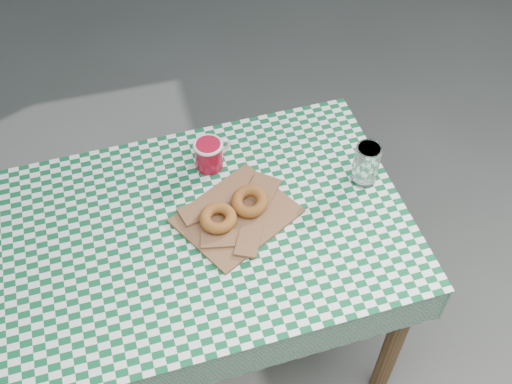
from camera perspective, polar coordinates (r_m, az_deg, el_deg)
ground at (r=2.51m, az=-0.32°, el=-11.06°), size 60.00×60.00×0.00m
table at (r=2.12m, az=-4.10°, el=-9.35°), size 1.19×0.81×0.75m
tablecloth at (r=1.80m, az=-4.77°, el=-3.33°), size 1.21×0.83×0.01m
paper_bag at (r=1.81m, az=-1.80°, el=-2.14°), size 0.40×0.38×0.02m
bagel_front at (r=1.78m, az=-3.52°, el=-2.41°), size 0.11×0.11×0.03m
bagel_back at (r=1.81m, az=-0.60°, el=-0.87°), size 0.15×0.15×0.03m
coffee_mug at (r=1.92m, az=-4.36°, el=3.42°), size 0.23×0.23×0.10m
drinking_glass at (r=1.88m, az=10.09°, el=2.53°), size 0.10×0.10×0.14m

